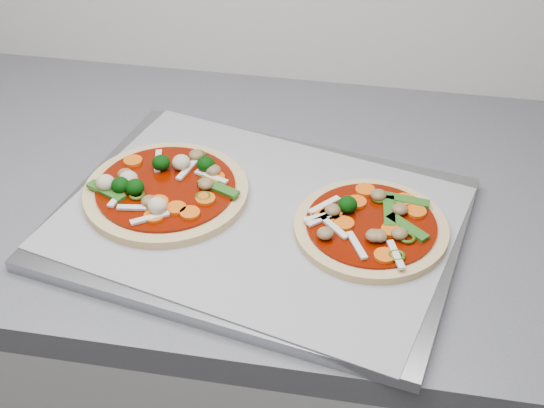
# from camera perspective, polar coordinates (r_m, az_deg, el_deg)

# --- Properties ---
(base_cabinet) EXTENTS (3.60, 0.60, 0.86)m
(base_cabinet) POSITION_cam_1_polar(r_m,az_deg,el_deg) (1.38, -6.02, -13.90)
(base_cabinet) COLOR silver
(base_cabinet) RESTS_ON ground
(countertop) EXTENTS (3.60, 0.60, 0.04)m
(countertop) POSITION_cam_1_polar(r_m,az_deg,el_deg) (1.06, -7.61, 1.17)
(countertop) COLOR slate
(countertop) RESTS_ON base_cabinet
(baking_tray) EXTENTS (0.55, 0.45, 0.02)m
(baking_tray) POSITION_cam_1_polar(r_m,az_deg,el_deg) (0.95, -1.05, -1.41)
(baking_tray) COLOR #949599
(baking_tray) RESTS_ON countertop
(parchment) EXTENTS (0.54, 0.45, 0.00)m
(parchment) POSITION_cam_1_polar(r_m,az_deg,el_deg) (0.94, -1.05, -0.99)
(parchment) COLOR #97979C
(parchment) RESTS_ON baking_tray
(pizza_left) EXTENTS (0.23, 0.23, 0.04)m
(pizza_left) POSITION_cam_1_polar(r_m,az_deg,el_deg) (0.98, -8.09, 1.12)
(pizza_left) COLOR tan
(pizza_left) RESTS_ON parchment
(pizza_right) EXTENTS (0.26, 0.26, 0.03)m
(pizza_right) POSITION_cam_1_polar(r_m,az_deg,el_deg) (0.92, 7.43, -1.61)
(pizza_right) COLOR tan
(pizza_right) RESTS_ON parchment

